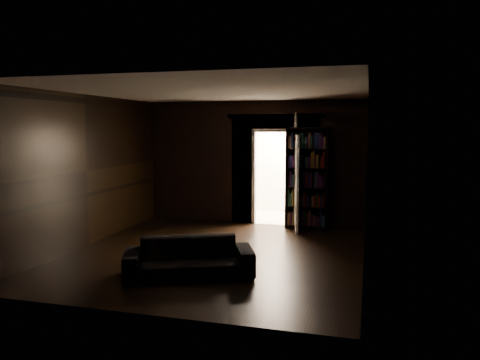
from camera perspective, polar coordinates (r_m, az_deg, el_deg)
The scene contains 9 objects.
ground at distance 8.26m, azimuth -3.02°, elevation -9.00°, with size 5.50×5.50×0.00m, color black.
room_walls at distance 9.01m, azimuth -0.99°, elevation 3.14°, with size 5.02×5.61×2.84m.
kitchen_alcove at distance 11.65m, azimuth 5.31°, elevation 1.52°, with size 2.20×1.80×2.60m.
sofa at distance 7.06m, azimuth -6.22°, elevation -8.65°, with size 1.89×0.82×0.73m, color black.
bookshelf at distance 10.25m, azimuth 8.14°, elevation 0.20°, with size 0.90×0.32×2.20m, color black.
refrigerator at distance 11.83m, azimuth 8.36°, elevation -0.32°, with size 0.74×0.68×1.65m, color white.
door at distance 10.05m, azimuth 6.89°, elevation -0.33°, with size 0.85×0.05×2.05m, color white.
figurine at distance 10.18m, azimuth 6.82°, elevation 7.24°, with size 0.10×0.10×0.30m, color silver.
bottles at distance 11.72m, azimuth 8.60°, elevation 4.36°, with size 0.70×0.09×0.29m, color black.
Camera 1 is at (2.53, -7.56, 2.19)m, focal length 35.00 mm.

